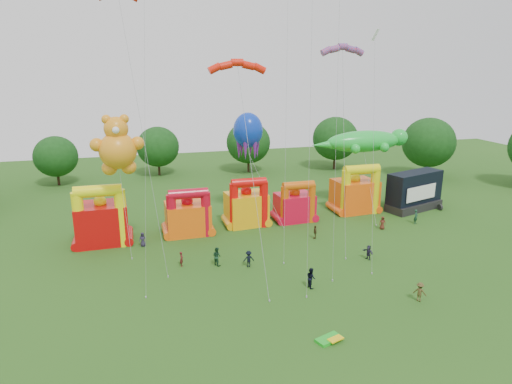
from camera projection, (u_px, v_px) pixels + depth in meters
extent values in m
plane|color=#245217|center=(336.00, 353.00, 32.50)|extent=(160.00, 160.00, 0.00)
cylinder|color=#352314|center=(426.00, 167.00, 82.82)|extent=(0.44, 0.44, 3.72)
ellipsoid|color=#133E12|center=(429.00, 142.00, 81.60)|extent=(9.30, 9.30, 8.89)
cylinder|color=#352314|center=(334.00, 160.00, 89.55)|extent=(0.44, 0.44, 3.51)
ellipsoid|color=#133E12|center=(335.00, 138.00, 88.39)|extent=(8.77, 8.78, 8.39)
cylinder|color=#352314|center=(248.00, 163.00, 87.01)|extent=(0.44, 0.44, 3.30)
ellipsoid|color=#133E12|center=(248.00, 143.00, 85.93)|extent=(8.25, 8.25, 7.88)
cylinder|color=#352314|center=(159.00, 167.00, 84.64)|extent=(0.44, 0.44, 3.09)
ellipsoid|color=#133E12|center=(158.00, 147.00, 83.63)|extent=(7.73, 7.72, 7.38)
cylinder|color=#352314|center=(58.00, 177.00, 77.58)|extent=(0.44, 0.44, 2.88)
ellipsoid|color=#133E12|center=(56.00, 156.00, 76.64)|extent=(7.20, 7.20, 6.88)
cube|color=#C00909|center=(102.00, 223.00, 52.21)|extent=(5.81, 4.71, 4.61)
cylinder|color=#FFF80D|center=(79.00, 221.00, 49.85)|extent=(1.25, 1.25, 6.59)
cylinder|color=#FFF80D|center=(121.00, 218.00, 50.97)|extent=(1.25, 1.25, 6.59)
cylinder|color=#FFF80D|center=(98.00, 191.00, 49.53)|extent=(5.05, 1.31, 1.31)
sphere|color=#FFF80D|center=(100.00, 202.00, 51.51)|extent=(1.40, 1.40, 1.40)
cube|color=#FF5D0D|center=(188.00, 218.00, 55.22)|extent=(5.26, 4.25, 3.76)
cylinder|color=red|center=(172.00, 217.00, 53.10)|extent=(1.14, 1.14, 5.38)
cylinder|color=red|center=(206.00, 214.00, 54.13)|extent=(1.14, 1.14, 5.38)
cylinder|color=red|center=(188.00, 194.00, 52.89)|extent=(4.60, 1.19, 1.19)
sphere|color=red|center=(187.00, 201.00, 54.64)|extent=(1.40, 1.40, 1.40)
cube|color=#F6A70C|center=(246.00, 209.00, 58.26)|extent=(5.27, 4.40, 4.11)
cylinder|color=red|center=(234.00, 207.00, 56.22)|extent=(1.08, 1.08, 5.87)
cylinder|color=red|center=(264.00, 204.00, 57.19)|extent=(1.08, 1.08, 5.87)
cylinder|color=red|center=(249.00, 183.00, 55.92)|extent=(4.35, 1.13, 1.13)
sphere|color=red|center=(246.00, 191.00, 57.63)|extent=(1.40, 1.40, 1.40)
cube|color=red|center=(294.00, 207.00, 60.01)|extent=(4.95, 4.10, 3.52)
cylinder|color=#D3540B|center=(285.00, 206.00, 58.09)|extent=(1.02, 1.02, 5.03)
cylinder|color=#D3540B|center=(311.00, 203.00, 59.01)|extent=(1.02, 1.02, 5.03)
cylinder|color=#D3540B|center=(299.00, 186.00, 57.87)|extent=(4.14, 1.08, 1.08)
sphere|color=#D3540B|center=(295.00, 192.00, 59.45)|extent=(1.40, 1.40, 1.40)
cube|color=#FF570D|center=(354.00, 196.00, 63.68)|extent=(5.98, 4.96, 4.40)
cylinder|color=yellow|center=(346.00, 193.00, 61.36)|extent=(1.23, 1.23, 6.28)
cylinder|color=yellow|center=(375.00, 191.00, 62.47)|extent=(1.23, 1.23, 6.28)
cylinder|color=yellow|center=(362.00, 170.00, 61.07)|extent=(4.99, 1.30, 1.30)
sphere|color=yellow|center=(355.00, 178.00, 63.00)|extent=(1.40, 1.40, 1.40)
cube|color=black|center=(414.00, 206.00, 64.63)|extent=(9.17, 5.68, 1.10)
cube|color=black|center=(414.00, 187.00, 64.09)|extent=(9.05, 5.28, 4.30)
cube|color=white|center=(421.00, 193.00, 62.67)|extent=(5.68, 1.88, 2.02)
cylinder|color=black|center=(397.00, 211.00, 62.60)|extent=(0.30, 0.90, 0.90)
cylinder|color=black|center=(440.00, 207.00, 64.35)|extent=(0.30, 0.90, 0.90)
sphere|color=orange|center=(118.00, 151.00, 47.38)|extent=(3.88, 3.88, 3.88)
sphere|color=orange|center=(116.00, 129.00, 46.76)|extent=(2.47, 2.47, 2.47)
sphere|color=orange|center=(106.00, 119.00, 46.28)|extent=(0.97, 0.97, 0.97)
sphere|color=orange|center=(124.00, 119.00, 46.73)|extent=(0.97, 0.97, 0.97)
sphere|color=orange|center=(97.00, 145.00, 46.68)|extent=(1.41, 1.41, 1.41)
sphere|color=orange|center=(137.00, 143.00, 47.71)|extent=(1.41, 1.41, 1.41)
sphere|color=orange|center=(110.00, 168.00, 47.61)|extent=(1.59, 1.59, 1.59)
sphere|color=orange|center=(129.00, 167.00, 48.10)|extent=(1.59, 1.59, 1.59)
sphere|color=white|center=(116.00, 130.00, 45.66)|extent=(0.71, 0.71, 0.71)
ellipsoid|color=green|center=(364.00, 141.00, 64.95)|extent=(11.47, 3.58, 3.05)
sphere|color=green|center=(399.00, 137.00, 66.28)|extent=(2.46, 2.46, 2.46)
cone|color=green|center=(326.00, 145.00, 63.53)|extent=(4.48, 1.79, 1.79)
sphere|color=green|center=(372.00, 143.00, 67.36)|extent=(1.34, 1.34, 1.34)
sphere|color=green|center=(384.00, 147.00, 64.03)|extent=(1.34, 1.34, 1.34)
sphere|color=green|center=(344.00, 145.00, 66.22)|extent=(1.34, 1.34, 1.34)
sphere|color=green|center=(355.00, 149.00, 62.89)|extent=(1.34, 1.34, 1.34)
ellipsoid|color=#0C30B4|center=(248.00, 130.00, 60.06)|extent=(3.91, 3.91, 4.69)
cone|color=#591E8C|center=(257.00, 146.00, 60.96)|extent=(0.88, 0.88, 3.13)
cone|color=#591E8C|center=(251.00, 145.00, 61.82)|extent=(0.88, 0.88, 3.13)
cone|color=#591E8C|center=(241.00, 145.00, 61.50)|extent=(0.88, 0.88, 3.13)
cone|color=#591E8C|center=(239.00, 147.00, 60.31)|extent=(0.88, 0.88, 3.13)
cone|color=#591E8C|center=(245.00, 148.00, 59.45)|extent=(0.88, 0.88, 3.13)
cone|color=#591E8C|center=(255.00, 148.00, 59.78)|extent=(0.88, 0.88, 3.13)
cube|color=white|center=(375.00, 35.00, 44.74)|extent=(1.02, 1.02, 1.10)
cube|color=green|center=(329.00, 339.00, 33.90)|extent=(2.22, 1.60, 0.24)
cube|color=yellow|center=(336.00, 339.00, 33.69)|extent=(1.33, 0.96, 0.10)
imported|color=#252036|center=(143.00, 239.00, 51.37)|extent=(0.93, 0.74, 1.65)
imported|color=#5A1A19|center=(182.00, 259.00, 46.31)|extent=(0.46, 0.62, 1.56)
imported|color=#183D24|center=(217.00, 256.00, 46.49)|extent=(1.13, 1.19, 1.94)
imported|color=black|center=(249.00, 259.00, 46.14)|extent=(1.14, 0.69, 1.73)
imported|color=#463A1C|center=(315.00, 232.00, 53.70)|extent=(0.70, 1.04, 1.65)
imported|color=#29253E|center=(368.00, 252.00, 47.95)|extent=(0.88, 1.53, 1.57)
imported|color=#512317|center=(382.00, 223.00, 56.71)|extent=(0.96, 0.80, 1.67)
imported|color=#183C2A|center=(416.00, 217.00, 58.71)|extent=(0.82, 0.78, 1.88)
imported|color=black|center=(311.00, 278.00, 41.81)|extent=(0.79, 0.98, 1.93)
imported|color=#483C1D|center=(420.00, 292.00, 39.40)|extent=(1.26, 1.26, 1.75)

